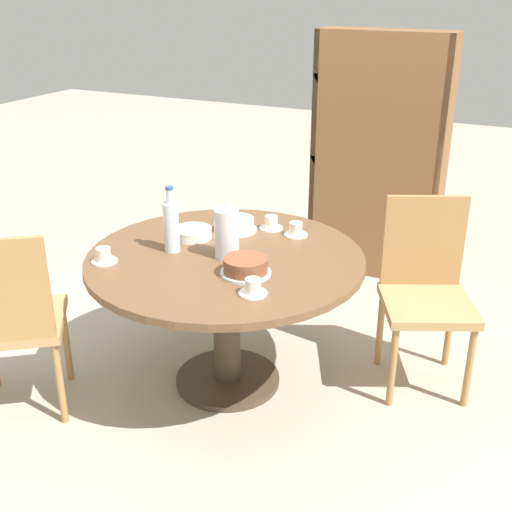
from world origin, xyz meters
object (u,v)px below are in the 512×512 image
object	(u,v)px
water_bottle	(171,225)
cup_c	(296,230)
bookshelf	(378,164)
chair_a	(13,319)
cup_a	(253,288)
cup_b	(104,256)
cake_main	(246,266)
cup_d	(271,224)
chair_b	(425,289)
cake_second	(236,225)
coffee_pot	(227,232)

from	to	relation	value
water_bottle	cup_c	xyz separation A→B (m)	(0.45, 0.44, -0.10)
water_bottle	bookshelf	bearing A→B (deg)	73.21
chair_a	cup_a	world-z (taller)	chair_a
water_bottle	cup_b	world-z (taller)	water_bottle
bookshelf	cup_b	xyz separation A→B (m)	(-0.73, -1.95, -0.04)
cake_main	cup_c	size ratio (longest dim) A/B	1.88
bookshelf	cup_d	xyz separation A→B (m)	(-0.21, -1.24, -0.04)
chair_b	cup_a	size ratio (longest dim) A/B	7.83
cake_second	cup_b	xyz separation A→B (m)	(-0.36, -0.61, -0.00)
cake_main	cup_a	distance (m)	0.20
bookshelf	cup_c	xyz separation A→B (m)	(-0.06, -1.27, -0.04)
cup_a	bookshelf	bearing A→B (deg)	90.89
chair_a	chair_b	distance (m)	1.94
chair_a	cup_d	size ratio (longest dim) A/B	7.83
coffee_pot	cup_a	size ratio (longest dim) A/B	2.26
chair_a	cup_d	world-z (taller)	chair_a
water_bottle	cup_c	bearing A→B (deg)	43.88
cake_second	cup_c	xyz separation A→B (m)	(0.30, 0.07, -0.00)
cake_second	cup_b	distance (m)	0.71
water_bottle	cup_d	xyz separation A→B (m)	(0.30, 0.47, -0.10)
cup_b	cup_c	size ratio (longest dim) A/B	1.00
chair_b	coffee_pot	size ratio (longest dim) A/B	3.47
cup_a	cake_second	bearing A→B (deg)	122.74
cake_second	cup_c	size ratio (longest dim) A/B	1.78
cup_a	cup_d	world-z (taller)	same
cup_b	coffee_pot	bearing A→B (deg)	31.82
cup_a	coffee_pot	bearing A→B (deg)	133.23
water_bottle	cake_second	world-z (taller)	water_bottle
coffee_pot	cake_second	bearing A→B (deg)	110.02
bookshelf	water_bottle	distance (m)	1.78
chair_b	cup_c	world-z (taller)	chair_b
coffee_pot	cup_a	distance (m)	0.42
water_bottle	cup_a	world-z (taller)	water_bottle
water_bottle	cup_a	distance (m)	0.61
cake_main	cake_second	bearing A→B (deg)	121.79
chair_a	cup_a	bearing A→B (deg)	161.02
cup_b	water_bottle	bearing A→B (deg)	49.63
cake_second	cup_b	bearing A→B (deg)	-120.82
water_bottle	cup_b	bearing A→B (deg)	-130.37
chair_a	coffee_pot	xyz separation A→B (m)	(0.76, 0.62, 0.33)
bookshelf	cup_b	bearing A→B (deg)	69.63
cake_main	cup_d	xyz separation A→B (m)	(-0.13, 0.55, -0.01)
bookshelf	chair_a	bearing A→B (deg)	66.14
cake_main	cup_b	size ratio (longest dim) A/B	1.88
chair_a	chair_b	xyz separation A→B (m)	(1.60, 1.09, 0.00)
coffee_pot	cup_c	xyz separation A→B (m)	(0.19, 0.39, -0.10)
coffee_pot	cup_d	world-z (taller)	coffee_pot
cake_second	water_bottle	bearing A→B (deg)	-112.95
coffee_pot	cup_a	xyz separation A→B (m)	(0.28, -0.29, -0.10)
cup_a	cup_d	xyz separation A→B (m)	(-0.24, 0.71, 0.00)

